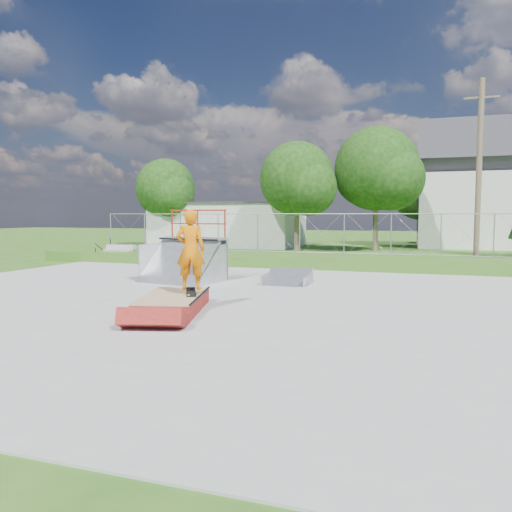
{
  "coord_description": "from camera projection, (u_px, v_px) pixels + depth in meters",
  "views": [
    {
      "loc": [
        5.28,
        -11.52,
        2.24
      ],
      "look_at": [
        0.92,
        1.52,
        1.1
      ],
      "focal_mm": 35.0,
      "sensor_mm": 36.0,
      "label": 1
    }
  ],
  "objects": [
    {
      "name": "grass_berm",
      "position": [
        294.0,
        261.0,
        21.7
      ],
      "size": [
        24.0,
        3.0,
        0.5
      ],
      "primitive_type": "cube",
      "color": "#2D5B1A",
      "rests_on": "ground"
    },
    {
      "name": "quarter_pipe",
      "position": [
        181.0,
        246.0,
        16.54
      ],
      "size": [
        2.72,
        2.42,
        2.41
      ],
      "primitive_type": null,
      "rotation": [
        0.0,
        0.0,
        -0.17
      ],
      "color": "#9DA0A5",
      "rests_on": "concrete_pad"
    },
    {
      "name": "concrete_pad",
      "position": [
        203.0,
        302.0,
        12.74
      ],
      "size": [
        20.0,
        16.0,
        0.04
      ],
      "primitive_type": "cube",
      "color": "#9C9C99",
      "rests_on": "ground"
    },
    {
      "name": "ground",
      "position": [
        203.0,
        303.0,
        12.74
      ],
      "size": [
        120.0,
        120.0,
        0.0
      ],
      "primitive_type": "plane",
      "color": "#2D5B1A",
      "rests_on": "ground"
    },
    {
      "name": "concrete_stairs",
      "position": [
        116.0,
        254.0,
        23.62
      ],
      "size": [
        1.5,
        1.6,
        0.8
      ],
      "primitive_type": null,
      "color": "#9C9C99",
      "rests_on": "ground"
    },
    {
      "name": "chain_link_fence",
      "position": [
        300.0,
        233.0,
        22.55
      ],
      "size": [
        20.0,
        0.06,
        1.8
      ],
      "primitive_type": null,
      "color": "#94979B",
      "rests_on": "grass_berm"
    },
    {
      "name": "flat_bank_ramp",
      "position": [
        287.0,
        278.0,
        15.99
      ],
      "size": [
        1.46,
        1.56,
        0.43
      ],
      "primitive_type": null,
      "rotation": [
        0.0,
        0.0,
        0.03
      ],
      "color": "#9DA0A5",
      "rests_on": "concrete_pad"
    },
    {
      "name": "skateboard",
      "position": [
        191.0,
        293.0,
        11.58
      ],
      "size": [
        0.56,
        0.81,
        0.13
      ],
      "primitive_type": "cube",
      "rotation": [
        0.14,
        0.0,
        0.47
      ],
      "color": "black",
      "rests_on": "grind_box"
    },
    {
      "name": "tree_center",
      "position": [
        381.0,
        172.0,
        30.18
      ],
      "size": [
        5.44,
        5.12,
        7.6
      ],
      "color": "brown",
      "rests_on": "ground"
    },
    {
      "name": "grind_box",
      "position": [
        173.0,
        303.0,
        11.5
      ],
      "size": [
        1.92,
        2.88,
        0.39
      ],
      "rotation": [
        0.0,
        0.0,
        0.26
      ],
      "color": "maroon",
      "rests_on": "concrete_pad"
    },
    {
      "name": "utility_building_flat",
      "position": [
        229.0,
        225.0,
        35.94
      ],
      "size": [
        10.0,
        6.0,
        3.0
      ],
      "primitive_type": "cube",
      "color": "beige",
      "rests_on": "ground"
    },
    {
      "name": "tree_back_mid",
      "position": [
        423.0,
        196.0,
        37.12
      ],
      "size": [
        4.08,
        3.84,
        5.7
      ],
      "color": "brown",
      "rests_on": "ground"
    },
    {
      "name": "skater",
      "position": [
        191.0,
        253.0,
        11.5
      ],
      "size": [
        0.77,
        0.61,
        1.85
      ],
      "primitive_type": "imported",
      "rotation": [
        0.0,
        0.0,
        3.41
      ],
      "color": "orange",
      "rests_on": "grind_box"
    },
    {
      "name": "tree_left_far",
      "position": [
        167.0,
        190.0,
        34.89
      ],
      "size": [
        4.42,
        4.16,
        6.18
      ],
      "color": "brown",
      "rests_on": "ground"
    },
    {
      "name": "gable_house",
      "position": [
        481.0,
        191.0,
        34.15
      ],
      "size": [
        8.4,
        6.08,
        8.94
      ],
      "color": "beige",
      "rests_on": "ground"
    },
    {
      "name": "utility_pole",
      "position": [
        479.0,
        174.0,
        21.38
      ],
      "size": [
        0.24,
        0.24,
        8.0
      ],
      "primitive_type": "cylinder",
      "color": "brown",
      "rests_on": "ground"
    },
    {
      "name": "tree_left_near",
      "position": [
        300.0,
        181.0,
        29.8
      ],
      "size": [
        4.76,
        4.48,
        6.65
      ],
      "color": "brown",
      "rests_on": "ground"
    }
  ]
}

